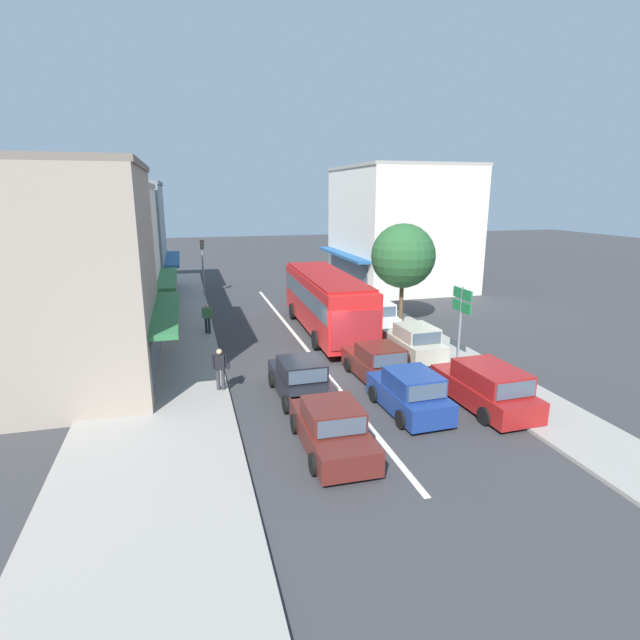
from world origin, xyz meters
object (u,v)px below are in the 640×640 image
city_bus (326,299)px  pedestrian_browsing_midblock (207,317)px  sedan_queue_far_back (301,380)px  directional_road_sign (462,308)px  parked_hatchback_kerb_second (414,342)px  hatchback_adjacent_lane_trail (410,393)px  sedan_behind_bus_near (332,428)px  sedan_queue_gap_filler (379,364)px  traffic_light_downstreet (203,258)px  parked_wagon_kerb_front (486,387)px  pedestrian_with_handbag_near (220,367)px  parked_wagon_kerb_third (372,314)px  street_tree_right (403,256)px

city_bus → pedestrian_browsing_midblock: (-6.31, 0.96, -0.81)m
sedan_queue_far_back → directional_road_sign: directional_road_sign is taller
city_bus → parked_hatchback_kerb_second: 5.99m
hatchback_adjacent_lane_trail → sedan_behind_bus_near: 3.77m
sedan_queue_gap_filler → traffic_light_downstreet: (-6.11, 19.18, 2.19)m
city_bus → parked_hatchback_kerb_second: bearing=-61.7°
sedan_queue_gap_filler → traffic_light_downstreet: traffic_light_downstreet is taller
parked_wagon_kerb_front → sedan_queue_far_back: bearing=157.0°
sedan_queue_far_back → pedestrian_browsing_midblock: (-2.94, 9.38, 0.40)m
city_bus → pedestrian_with_handbag_near: city_bus is taller
parked_wagon_kerb_third → traffic_light_downstreet: bearing=128.1°
sedan_behind_bus_near → parked_wagon_kerb_third: 14.28m
sedan_behind_bus_near → parked_hatchback_kerb_second: size_ratio=1.13×
parked_wagon_kerb_third → parked_wagon_kerb_front: bearing=-90.4°
pedestrian_with_handbag_near → sedan_queue_far_back: bearing=-22.1°
street_tree_right → traffic_light_downstreet: bearing=133.4°
sedan_behind_bus_near → parked_hatchback_kerb_second: 9.58m
traffic_light_downstreet → hatchback_adjacent_lane_trail: bearing=-75.1°
city_bus → parked_wagon_kerb_third: size_ratio=2.42×
sedan_behind_bus_near → pedestrian_with_handbag_near: (-2.85, 5.23, 0.40)m
parked_hatchback_kerb_second → parked_wagon_kerb_third: size_ratio=0.83×
sedan_queue_gap_filler → street_tree_right: (4.51, 7.93, 3.34)m
parked_wagon_kerb_third → pedestrian_with_handbag_near: pedestrian_with_handbag_near is taller
sedan_queue_far_back → pedestrian_with_handbag_near: 3.12m
sedan_queue_far_back → parked_hatchback_kerb_second: bearing=27.9°
sedan_queue_far_back → pedestrian_with_handbag_near: size_ratio=2.60×
street_tree_right → pedestrian_with_handbag_near: 13.60m
hatchback_adjacent_lane_trail → parked_hatchback_kerb_second: same height
parked_hatchback_kerb_second → sedan_queue_far_back: bearing=-152.1°
parked_wagon_kerb_front → pedestrian_with_handbag_near: (-9.00, 3.76, 0.32)m
sedan_queue_far_back → parked_wagon_kerb_third: size_ratio=0.94×
traffic_light_downstreet → pedestrian_browsing_midblock: traffic_light_downstreet is taller
sedan_queue_gap_filler → street_tree_right: bearing=60.4°
parked_wagon_kerb_front → parked_wagon_kerb_third: same height
city_bus → hatchback_adjacent_lane_trail: 10.81m
sedan_queue_far_back → street_tree_right: street_tree_right is taller
sedan_queue_far_back → parked_wagon_kerb_front: bearing=-23.0°
street_tree_right → sedan_queue_gap_filler: bearing=-119.6°
pedestrian_with_handbag_near → sedan_queue_gap_filler: bearing=-2.5°
directional_road_sign → pedestrian_with_handbag_near: size_ratio=2.21×
street_tree_right → pedestrian_browsing_midblock: street_tree_right is taller
hatchback_adjacent_lane_trail → sedan_behind_bus_near: hatchback_adjacent_lane_trail is taller
sedan_queue_far_back → traffic_light_downstreet: bearing=97.5°
traffic_light_downstreet → sedan_behind_bus_near: bearing=-83.8°
city_bus → traffic_light_downstreet: 13.13m
parked_hatchback_kerb_second → street_tree_right: size_ratio=0.64×
sedan_behind_bus_near → pedestrian_with_handbag_near: size_ratio=2.59×
city_bus → sedan_queue_far_back: (-3.36, -8.42, -1.22)m
traffic_light_downstreet → directional_road_sign: traffic_light_downstreet is taller
city_bus → sedan_queue_gap_filler: bearing=-89.2°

